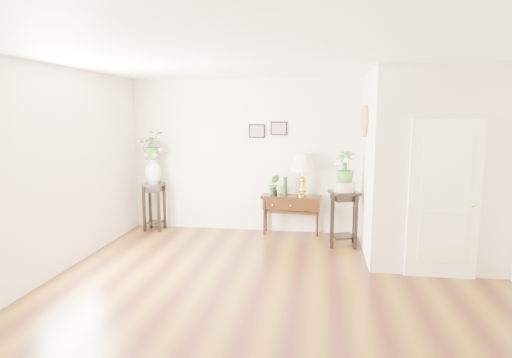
% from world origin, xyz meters
% --- Properties ---
extents(floor, '(6.00, 5.50, 0.02)m').
position_xyz_m(floor, '(0.00, 0.00, 0.00)').
color(floor, brown).
rests_on(floor, ground).
extents(ceiling, '(6.00, 5.50, 0.02)m').
position_xyz_m(ceiling, '(0.00, 0.00, 2.80)').
color(ceiling, white).
rests_on(ceiling, ground).
extents(wall_back, '(6.00, 0.02, 2.80)m').
position_xyz_m(wall_back, '(0.00, 2.75, 1.40)').
color(wall_back, silver).
rests_on(wall_back, ground).
extents(wall_front, '(6.00, 0.02, 2.80)m').
position_xyz_m(wall_front, '(0.00, -2.75, 1.40)').
color(wall_front, silver).
rests_on(wall_front, ground).
extents(wall_left, '(0.02, 5.50, 2.80)m').
position_xyz_m(wall_left, '(-3.00, 0.00, 1.40)').
color(wall_left, silver).
rests_on(wall_left, ground).
extents(partition, '(1.80, 1.95, 2.80)m').
position_xyz_m(partition, '(2.10, 1.77, 1.40)').
color(partition, silver).
rests_on(partition, floor).
extents(door, '(0.90, 0.05, 2.10)m').
position_xyz_m(door, '(2.10, 0.78, 1.05)').
color(door, white).
rests_on(door, floor).
extents(art_print_left, '(0.30, 0.02, 0.25)m').
position_xyz_m(art_print_left, '(-0.65, 2.73, 1.85)').
color(art_print_left, black).
rests_on(art_print_left, wall_back).
extents(art_print_right, '(0.30, 0.02, 0.25)m').
position_xyz_m(art_print_right, '(-0.25, 2.73, 1.90)').
color(art_print_right, black).
rests_on(art_print_right, wall_back).
extents(wall_ornament, '(0.07, 0.51, 0.51)m').
position_xyz_m(wall_ornament, '(1.16, 1.90, 2.05)').
color(wall_ornament, gold).
rests_on(wall_ornament, partition).
extents(console_table, '(1.10, 0.48, 0.71)m').
position_xyz_m(console_table, '(-0.00, 2.57, 0.35)').
color(console_table, black).
rests_on(console_table, floor).
extents(table_lamp, '(0.51, 0.51, 0.77)m').
position_xyz_m(table_lamp, '(0.20, 2.57, 1.06)').
color(table_lamp, '#E1C44D').
rests_on(table_lamp, console_table).
extents(green_vase, '(0.09, 0.09, 0.34)m').
position_xyz_m(green_vase, '(-0.11, 2.57, 0.88)').
color(green_vase, '#0E3815').
rests_on(green_vase, console_table).
extents(potted_plant, '(0.21, 0.17, 0.36)m').
position_xyz_m(potted_plant, '(-0.31, 2.57, 0.89)').
color(potted_plant, '#2B7C21').
rests_on(potted_plant, console_table).
extents(plant_stand_a, '(0.37, 0.37, 0.89)m').
position_xyz_m(plant_stand_a, '(-2.55, 2.47, 0.44)').
color(plant_stand_a, black).
rests_on(plant_stand_a, floor).
extents(porcelain_vase, '(0.30, 0.30, 0.50)m').
position_xyz_m(porcelain_vase, '(-2.55, 2.47, 1.11)').
color(porcelain_vase, white).
rests_on(porcelain_vase, plant_stand_a).
extents(lily_arrangement, '(0.59, 0.56, 0.53)m').
position_xyz_m(lily_arrangement, '(-2.55, 2.47, 1.55)').
color(lily_arrangement, '#2B7C21').
rests_on(lily_arrangement, porcelain_vase).
extents(plant_stand_b, '(0.54, 0.54, 0.92)m').
position_xyz_m(plant_stand_b, '(0.90, 2.00, 0.46)').
color(plant_stand_b, black).
rests_on(plant_stand_b, floor).
extents(ceramic_bowl, '(0.40, 0.40, 0.15)m').
position_xyz_m(ceramic_bowl, '(0.90, 2.00, 1.00)').
color(ceramic_bowl, tan).
rests_on(ceramic_bowl, plant_stand_b).
extents(narcissus, '(0.36, 0.36, 0.53)m').
position_xyz_m(narcissus, '(0.90, 2.00, 1.30)').
color(narcissus, '#2B7C21').
rests_on(narcissus, ceramic_bowl).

